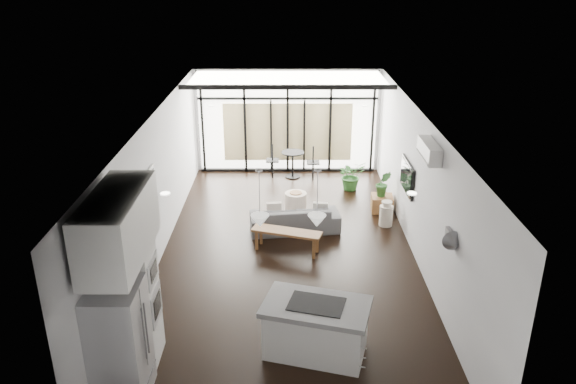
{
  "coord_description": "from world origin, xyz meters",
  "views": [
    {
      "loc": [
        -0.02,
        -9.79,
        5.39
      ],
      "look_at": [
        0.0,
        0.3,
        1.25
      ],
      "focal_mm": 35.0,
      "sensor_mm": 36.0,
      "label": 1
    }
  ],
  "objects_px": {
    "island": "(316,328)",
    "sofa": "(295,214)",
    "console_bench": "(287,241)",
    "milk_can": "(386,213)",
    "fridge": "(120,344)",
    "tv": "(407,177)",
    "pouf": "(296,201)"
  },
  "relations": [
    {
      "from": "fridge",
      "to": "milk_can",
      "type": "height_order",
      "value": "fridge"
    },
    {
      "from": "fridge",
      "to": "console_bench",
      "type": "xyz_separation_m",
      "value": [
        2.15,
        4.07,
        -0.61
      ]
    },
    {
      "from": "sofa",
      "to": "island",
      "type": "bearing_deg",
      "value": 86.44
    },
    {
      "from": "island",
      "to": "sofa",
      "type": "relative_size",
      "value": 0.8
    },
    {
      "from": "console_bench",
      "to": "milk_can",
      "type": "bearing_deg",
      "value": 45.86
    },
    {
      "from": "milk_can",
      "to": "tv",
      "type": "bearing_deg",
      "value": -53.36
    },
    {
      "from": "fridge",
      "to": "tv",
      "type": "xyz_separation_m",
      "value": [
        4.64,
        4.85,
        0.47
      ]
    },
    {
      "from": "tv",
      "to": "milk_can",
      "type": "bearing_deg",
      "value": 126.64
    },
    {
      "from": "pouf",
      "to": "milk_can",
      "type": "distance_m",
      "value": 2.16
    },
    {
      "from": "console_bench",
      "to": "milk_can",
      "type": "height_order",
      "value": "milk_can"
    },
    {
      "from": "sofa",
      "to": "console_bench",
      "type": "relative_size",
      "value": 1.36
    },
    {
      "from": "sofa",
      "to": "pouf",
      "type": "distance_m",
      "value": 1.12
    },
    {
      "from": "island",
      "to": "tv",
      "type": "height_order",
      "value": "tv"
    },
    {
      "from": "fridge",
      "to": "sofa",
      "type": "bearing_deg",
      "value": 65.17
    },
    {
      "from": "sofa",
      "to": "console_bench",
      "type": "distance_m",
      "value": 0.98
    },
    {
      "from": "island",
      "to": "sofa",
      "type": "distance_m",
      "value": 4.14
    },
    {
      "from": "fridge",
      "to": "sofa",
      "type": "xyz_separation_m",
      "value": [
        2.33,
        5.03,
        -0.46
      ]
    },
    {
      "from": "milk_can",
      "to": "tv",
      "type": "distance_m",
      "value": 1.13
    },
    {
      "from": "pouf",
      "to": "tv",
      "type": "height_order",
      "value": "tv"
    },
    {
      "from": "fridge",
      "to": "milk_can",
      "type": "distance_m",
      "value": 6.84
    },
    {
      "from": "pouf",
      "to": "console_bench",
      "type": "bearing_deg",
      "value": -95.85
    },
    {
      "from": "fridge",
      "to": "milk_can",
      "type": "xyz_separation_m",
      "value": [
        4.34,
        5.25,
        -0.54
      ]
    },
    {
      "from": "island",
      "to": "console_bench",
      "type": "xyz_separation_m",
      "value": [
        -0.43,
        3.17,
        -0.19
      ]
    },
    {
      "from": "console_bench",
      "to": "milk_can",
      "type": "xyz_separation_m",
      "value": [
        2.19,
        1.18,
        0.06
      ]
    },
    {
      "from": "sofa",
      "to": "fridge",
      "type": "bearing_deg",
      "value": 58.09
    },
    {
      "from": "pouf",
      "to": "tv",
      "type": "relative_size",
      "value": 0.46
    },
    {
      "from": "island",
      "to": "milk_can",
      "type": "relative_size",
      "value": 2.64
    },
    {
      "from": "island",
      "to": "sofa",
      "type": "bearing_deg",
      "value": 109.03
    },
    {
      "from": "fridge",
      "to": "console_bench",
      "type": "height_order",
      "value": "fridge"
    },
    {
      "from": "fridge",
      "to": "sofa",
      "type": "distance_m",
      "value": 5.56
    },
    {
      "from": "console_bench",
      "to": "tv",
      "type": "height_order",
      "value": "tv"
    },
    {
      "from": "island",
      "to": "milk_can",
      "type": "xyz_separation_m",
      "value": [
        1.76,
        4.35,
        -0.13
      ]
    }
  ]
}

